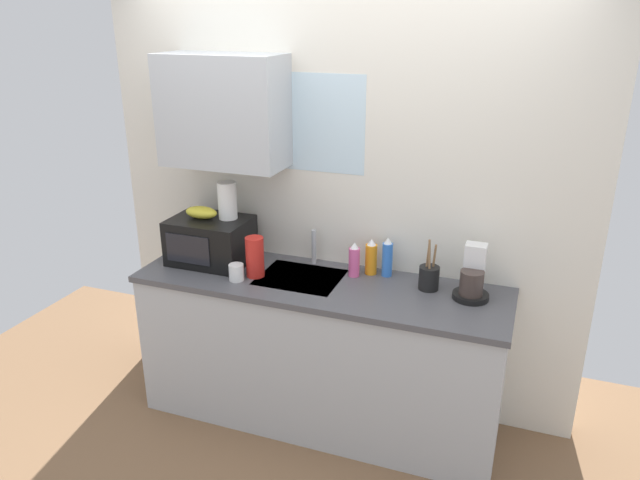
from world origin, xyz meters
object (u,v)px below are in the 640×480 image
dish_soap_bottle_blue (387,258)px  utensil_crock (429,277)px  microwave (210,240)px  cereal_canister (255,257)px  banana_bunch (201,212)px  mug_white (236,272)px  coffee_maker (473,278)px  dish_soap_bottle_orange (371,258)px  dish_soap_bottle_pink (354,260)px  paper_towel_roll (227,200)px

dish_soap_bottle_blue → utensil_crock: (0.26, -0.09, -0.04)m
microwave → cereal_canister: bearing=-16.1°
banana_bunch → mug_white: (0.32, -0.19, -0.26)m
banana_bunch → utensil_crock: size_ratio=0.69×
coffee_maker → utensil_crock: size_ratio=0.96×
banana_bunch → mug_white: size_ratio=2.11×
dish_soap_bottle_orange → dish_soap_bottle_pink: bearing=-141.6°
dish_soap_bottle_pink → utensil_crock: (0.43, -0.03, -0.02)m
dish_soap_bottle_pink → dish_soap_bottle_orange: 0.10m
mug_white → dish_soap_bottle_blue: bearing=24.5°
paper_towel_roll → coffee_maker: (1.43, 0.01, -0.28)m
microwave → coffee_maker: (1.53, 0.06, -0.03)m
dish_soap_bottle_pink → mug_white: dish_soap_bottle_pink is taller
coffee_maker → dish_soap_bottle_pink: bearing=176.8°
dish_soap_bottle_pink → dish_soap_bottle_orange: (0.08, 0.06, 0.00)m
coffee_maker → dish_soap_bottle_blue: coffee_maker is taller
microwave → dish_soap_bottle_orange: microwave is taller
coffee_maker → utensil_crock: bearing=177.2°
banana_bunch → dish_soap_bottle_orange: size_ratio=0.95×
banana_bunch → dish_soap_bottle_blue: (1.09, 0.16, -0.20)m
mug_white → dish_soap_bottle_pink: bearing=25.4°
dish_soap_bottle_pink → cereal_canister: size_ratio=0.87×
dish_soap_bottle_pink → cereal_canister: cereal_canister is taller
utensil_crock → dish_soap_bottle_pink: bearing=176.6°
cereal_canister → dish_soap_bottle_blue: bearing=20.5°
paper_towel_roll → dish_soap_bottle_orange: 0.90m
coffee_maker → dish_soap_bottle_pink: size_ratio=1.38×
microwave → dish_soap_bottle_orange: size_ratio=2.18×
dish_soap_bottle_blue → microwave: bearing=-171.0°
banana_bunch → dish_soap_bottle_blue: bearing=8.5°
banana_bunch → paper_towel_roll: 0.18m
banana_bunch → coffee_maker: size_ratio=0.71×
utensil_crock → paper_towel_roll: bearing=-179.1°
coffee_maker → microwave: bearing=-177.8°
microwave → banana_bunch: 0.18m
dish_soap_bottle_pink → dish_soap_bottle_orange: bearing=38.4°
dish_soap_bottle_orange → banana_bunch: bearing=-170.9°
banana_bunch → coffee_maker: (1.58, 0.06, -0.20)m
dish_soap_bottle_orange → dish_soap_bottle_blue: size_ratio=0.91×
microwave → paper_towel_roll: paper_towel_roll is taller
utensil_crock → microwave: bearing=-176.9°
cereal_canister → mug_white: size_ratio=2.45×
microwave → dish_soap_bottle_orange: bearing=9.7°
banana_bunch → utensil_crock: bearing=3.0°
microwave → dish_soap_bottle_blue: 1.05m
coffee_maker → dish_soap_bottle_blue: bearing=167.9°
dish_soap_bottle_pink → microwave: bearing=-173.6°
banana_bunch → cereal_canister: 0.44m
dish_soap_bottle_orange → cereal_canister: bearing=-156.8°
dish_soap_bottle_orange → utensil_crock: utensil_crock is taller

